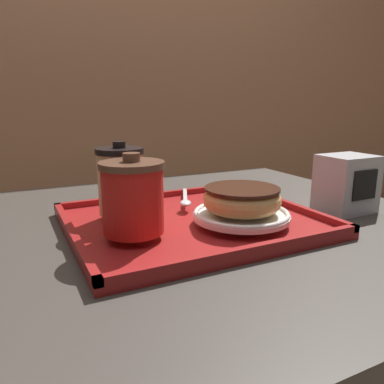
{
  "coord_description": "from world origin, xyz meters",
  "views": [
    {
      "loc": [
        -0.31,
        -0.61,
        0.94
      ],
      "look_at": [
        -0.02,
        -0.02,
        0.78
      ],
      "focal_mm": 35.0,
      "sensor_mm": 36.0,
      "label": 1
    }
  ],
  "objects": [
    {
      "name": "napkin_dispenser",
      "position": [
        0.3,
        -0.08,
        0.77
      ],
      "size": [
        0.1,
        0.09,
        0.12
      ],
      "color": "#B7B7BC",
      "rests_on": "cafe_table"
    },
    {
      "name": "spoon",
      "position": [
        -0.0,
        0.05,
        0.74
      ],
      "size": [
        0.08,
        0.14,
        0.01
      ],
      "rotation": [
        0.0,
        0.0,
        4.28
      ],
      "color": "silver",
      "rests_on": "serving_tray"
    },
    {
      "name": "serving_tray",
      "position": [
        -0.02,
        -0.02,
        0.72
      ],
      "size": [
        0.44,
        0.37,
        0.02
      ],
      "color": "maroon",
      "rests_on": "cafe_table"
    },
    {
      "name": "wall_behind",
      "position": [
        0.0,
        1.1,
        1.2
      ],
      "size": [
        8.0,
        0.05,
        2.4
      ],
      "color": "#9E6B4C",
      "rests_on": "ground_plane"
    },
    {
      "name": "coffee_cup_rear",
      "position": [
        -0.14,
        0.04,
        0.8
      ],
      "size": [
        0.09,
        0.09,
        0.13
      ],
      "color": "#E0B784",
      "rests_on": "serving_tray"
    },
    {
      "name": "coffee_cup_front",
      "position": [
        -0.15,
        -0.07,
        0.8
      ],
      "size": [
        0.1,
        0.1,
        0.12
      ],
      "color": "red",
      "rests_on": "serving_tray"
    },
    {
      "name": "plate_with_chocolate_donut",
      "position": [
        0.04,
        -0.09,
        0.75
      ],
      "size": [
        0.17,
        0.17,
        0.01
      ],
      "color": "white",
      "rests_on": "serving_tray"
    },
    {
      "name": "cafe_table",
      "position": [
        0.0,
        0.0,
        0.55
      ],
      "size": [
        0.95,
        0.85,
        0.72
      ],
      "color": "#38332D",
      "rests_on": "ground_plane"
    },
    {
      "name": "donut_chocolate_glazed",
      "position": [
        0.04,
        -0.09,
        0.77
      ],
      "size": [
        0.14,
        0.14,
        0.04
      ],
      "color": "tan",
      "rests_on": "plate_with_chocolate_donut"
    }
  ]
}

